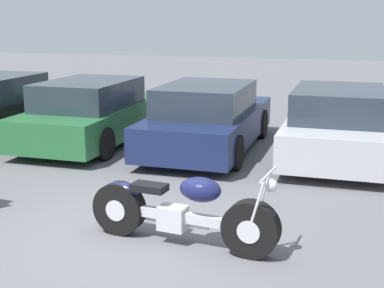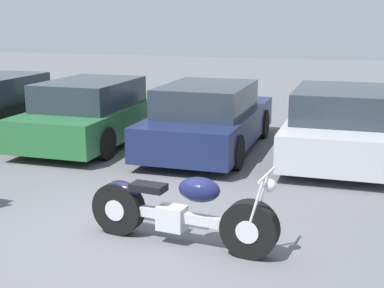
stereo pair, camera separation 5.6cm
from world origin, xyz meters
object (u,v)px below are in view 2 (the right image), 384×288
Objects in this scene: motorcycle at (179,211)px; parked_car_navy at (209,119)px; parked_car_silver at (339,124)px; parked_car_green at (95,113)px.

parked_car_navy is (-0.95, 4.74, 0.23)m from motorcycle.
parked_car_navy is 1.00× the size of parked_car_silver.
parked_car_green is at bearing -177.36° from parked_car_silver.
motorcycle is at bearing -78.72° from parked_car_navy.
parked_car_navy and parked_car_silver have the same top height.
parked_car_green is 2.61m from parked_car_navy.
parked_car_navy reaches higher than motorcycle.
parked_car_navy is at bearing 1.60° from parked_car_green.
motorcycle is at bearing -108.69° from parked_car_silver.
motorcycle is 0.54× the size of parked_car_green.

